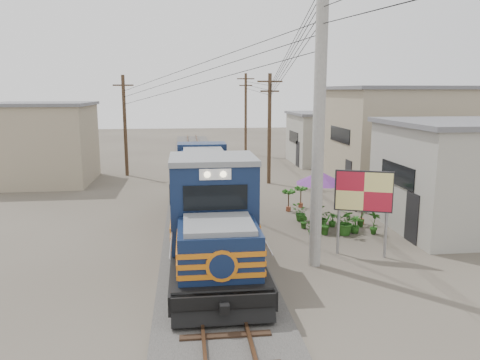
{
  "coord_description": "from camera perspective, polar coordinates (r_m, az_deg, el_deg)",
  "views": [
    {
      "loc": [
        -0.86,
        -15.44,
        5.94
      ],
      "look_at": [
        1.43,
        3.93,
        2.2
      ],
      "focal_mm": 35.0,
      "sensor_mm": 36.0,
      "label": 1
    }
  ],
  "objects": [
    {
      "name": "shophouse_left",
      "position": [
        32.91,
        -22.89,
        4.19
      ],
      "size": [
        6.3,
        6.3,
        5.2
      ],
      "color": "gray",
      "rests_on": "ground"
    },
    {
      "name": "plant_nursery",
      "position": [
        20.57,
        11.37,
        -4.79
      ],
      "size": [
        3.3,
        3.29,
        1.12
      ],
      "color": "#245919",
      "rests_on": "ground"
    },
    {
      "name": "wooden_pole_mid",
      "position": [
        30.0,
        3.6,
        6.51
      ],
      "size": [
        1.6,
        0.24,
        7.0
      ],
      "color": "#4C3826",
      "rests_on": "ground"
    },
    {
      "name": "ballast",
      "position": [
        26.12,
        -4.67,
        -2.15
      ],
      "size": [
        3.6,
        70.0,
        0.16
      ],
      "primitive_type": "cube",
      "color": "#595651",
      "rests_on": "ground"
    },
    {
      "name": "shophouse_front",
      "position": [
        22.48,
        26.73,
        0.52
      ],
      "size": [
        7.35,
        6.3,
        4.7
      ],
      "color": "#99978B",
      "rests_on": "ground"
    },
    {
      "name": "utility_pole_main",
      "position": [
        15.59,
        9.6,
        7.25
      ],
      "size": [
        0.4,
        0.4,
        10.0
      ],
      "color": "#9E9B93",
      "rests_on": "ground"
    },
    {
      "name": "power_lines",
      "position": [
        24.0,
        -5.17,
        14.69
      ],
      "size": [
        9.65,
        19.0,
        3.3
      ],
      "color": "black",
      "rests_on": "ground"
    },
    {
      "name": "ground",
      "position": [
        16.56,
        -3.36,
        -10.18
      ],
      "size": [
        120.0,
        120.0,
        0.0
      ],
      "primitive_type": "plane",
      "color": "#473F35",
      "rests_on": "ground"
    },
    {
      "name": "market_umbrella",
      "position": [
        20.94,
        9.74,
        0.27
      ],
      "size": [
        2.57,
        2.57,
        2.44
      ],
      "rotation": [
        0.0,
        0.0,
        0.18
      ],
      "color": "black",
      "rests_on": "ground"
    },
    {
      "name": "track",
      "position": [
        26.08,
        -4.68,
        -1.76
      ],
      "size": [
        1.15,
        70.0,
        0.12
      ],
      "color": "#51331E",
      "rests_on": "ground"
    },
    {
      "name": "wooden_pole_far",
      "position": [
        43.85,
        0.7,
        8.23
      ],
      "size": [
        1.6,
        0.24,
        7.5
      ],
      "color": "#4C3826",
      "rests_on": "ground"
    },
    {
      "name": "billboard",
      "position": [
        17.26,
        14.84,
        -1.63
      ],
      "size": [
        1.95,
        0.84,
        3.15
      ],
      "rotation": [
        0.0,
        0.0,
        -0.37
      ],
      "color": "#99999E",
      "rests_on": "ground"
    },
    {
      "name": "shophouse_mid",
      "position": [
        30.65,
        19.22,
        4.95
      ],
      "size": [
        8.4,
        7.35,
        6.2
      ],
      "color": "gray",
      "rests_on": "ground"
    },
    {
      "name": "vendor",
      "position": [
        23.93,
        14.37,
        -1.69
      ],
      "size": [
        0.67,
        0.46,
        1.77
      ],
      "primitive_type": "imported",
      "rotation": [
        0.0,
        0.0,
        3.19
      ],
      "color": "black",
      "rests_on": "ground"
    },
    {
      "name": "locomotive",
      "position": [
        18.7,
        -3.92,
        -2.43
      ],
      "size": [
        2.77,
        15.06,
        3.73
      ],
      "color": "black",
      "rests_on": "ground"
    },
    {
      "name": "wooden_pole_left",
      "position": [
        33.77,
        -13.85,
        6.7
      ],
      "size": [
        1.6,
        0.24,
        7.0
      ],
      "color": "#4C3826",
      "rests_on": "ground"
    },
    {
      "name": "shophouse_back",
      "position": [
        39.45,
        10.84,
        5.09
      ],
      "size": [
        6.3,
        6.3,
        4.2
      ],
      "color": "#99978B",
      "rests_on": "ground"
    }
  ]
}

